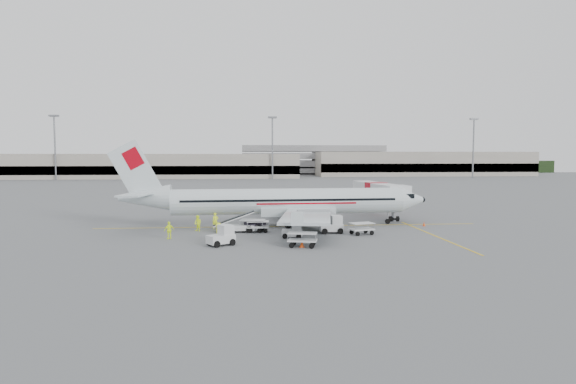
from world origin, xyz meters
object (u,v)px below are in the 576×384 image
(aircraft, at_px, (289,184))
(tug_aft, at_px, (221,235))
(tug_fore, at_px, (331,224))
(belt_loader, at_px, (236,219))
(tug_mid, at_px, (292,230))
(jet_bridge, at_px, (376,199))

(aircraft, bearing_deg, tug_aft, -123.32)
(aircraft, relative_size, tug_fore, 14.68)
(aircraft, xyz_separation_m, belt_loader, (-6.00, -4.17, -3.43))
(belt_loader, height_order, tug_mid, belt_loader)
(jet_bridge, bearing_deg, aircraft, -150.55)
(jet_bridge, xyz_separation_m, tug_aft, (-20.00, -20.58, -1.34))
(belt_loader, xyz_separation_m, tug_aft, (-1.24, -7.68, -0.51))
(jet_bridge, height_order, tug_fore, jet_bridge)
(jet_bridge, relative_size, tug_aft, 7.26)
(tug_mid, bearing_deg, belt_loader, 151.45)
(tug_fore, height_order, tug_aft, tug_fore)
(jet_bridge, relative_size, belt_loader, 3.27)
(belt_loader, bearing_deg, tug_mid, -34.94)
(jet_bridge, bearing_deg, tug_mid, -132.64)
(aircraft, xyz_separation_m, tug_fore, (3.95, -5.78, -3.92))
(tug_fore, height_order, tug_mid, tug_fore)
(belt_loader, distance_m, tug_mid, 6.99)
(belt_loader, xyz_separation_m, tug_mid, (5.57, -4.17, -0.65))
(aircraft, height_order, tug_mid, aircraft)
(jet_bridge, bearing_deg, belt_loader, -150.42)
(belt_loader, relative_size, tug_fore, 2.19)
(tug_aft, bearing_deg, tug_fore, -5.19)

